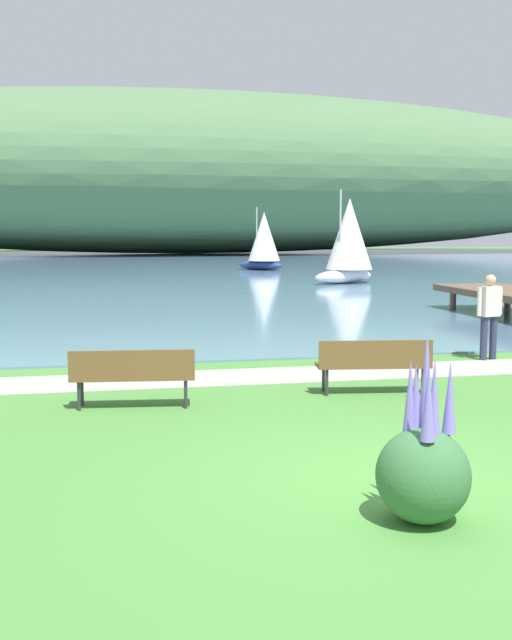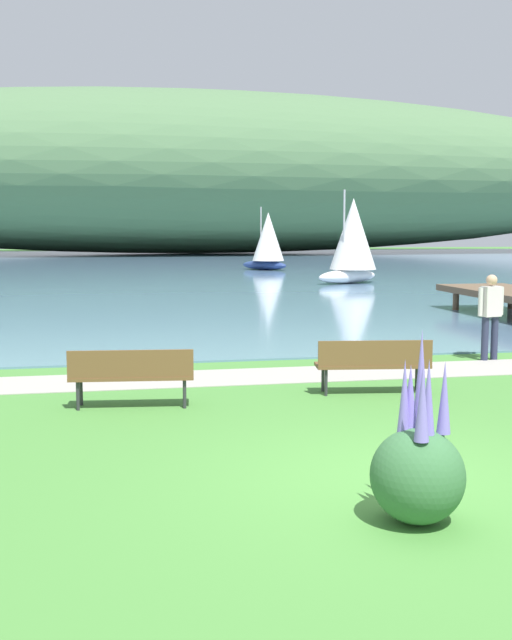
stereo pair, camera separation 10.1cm
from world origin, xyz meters
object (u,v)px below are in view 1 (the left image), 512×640
at_px(park_bench_further_along, 133,373).
at_px(sailboat_mid_bay, 263,240).
at_px(sailboat_nearest_to_shore, 349,240).
at_px(person_at_shoreline, 489,311).
at_px(park_bench_near_camera, 374,361).

height_order(park_bench_further_along, sailboat_mid_bay, sailboat_mid_bay).
bearing_deg(sailboat_mid_bay, sailboat_nearest_to_shore, -83.10).
xyz_separation_m(person_at_shoreline, sailboat_nearest_to_shore, (4.14, 21.39, 1.14)).
distance_m(park_bench_near_camera, person_at_shoreline, 4.26).
bearing_deg(person_at_shoreline, park_bench_near_camera, -142.44).
height_order(park_bench_near_camera, sailboat_nearest_to_shore, sailboat_nearest_to_shore).
bearing_deg(park_bench_near_camera, sailboat_nearest_to_shore, 72.63).
relative_size(park_bench_further_along, person_at_shoreline, 1.08).
bearing_deg(park_bench_further_along, park_bench_near_camera, 3.55).
xyz_separation_m(sailboat_nearest_to_shore, sailboat_mid_bay, (-1.51, 12.48, -0.20)).
xyz_separation_m(park_bench_near_camera, person_at_shoreline, (3.36, 2.58, 0.46)).
distance_m(park_bench_near_camera, park_bench_further_along, 3.79).
bearing_deg(person_at_shoreline, sailboat_nearest_to_shore, 79.04).
distance_m(person_at_shoreline, sailboat_mid_bay, 33.98).
xyz_separation_m(person_at_shoreline, sailboat_mid_bay, (2.63, 33.87, 0.94)).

